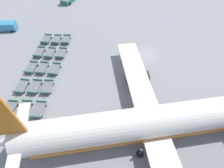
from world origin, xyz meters
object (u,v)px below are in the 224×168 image
at_px(baggage_dolly_row_near_col_d, 22,86).
at_px(baggage_dolly_row_mid_a_col_d, 35,87).
at_px(baggage_dolly_row_near_col_e, 9,109).
at_px(baggage_dolly_row_mid_a_col_a, 56,40).
at_px(baggage_dolly_row_mid_a_col_e, 24,109).
at_px(baggage_dolly_row_mid_b_col_e, 39,110).
at_px(baggage_dolly_row_near_col_b, 39,52).
at_px(baggage_dolly_row_mid_b_col_c, 55,69).
at_px(baggage_dolly_row_mid_b_col_a, 66,40).
at_px(baggage_dolly_row_mid_b_col_d, 47,87).
at_px(airplane, 160,121).
at_px(baggage_dolly_row_near_col_c, 31,68).
at_px(baggage_dolly_row_mid_a_col_b, 50,53).
at_px(baggage_dolly_row_mid_a_col_c, 42,68).
at_px(baggage_dolly_row_near_col_a, 46,39).
at_px(baggage_dolly_row_mid_b_col_b, 61,53).
at_px(service_van, 5,26).

relative_size(baggage_dolly_row_near_col_d, baggage_dolly_row_mid_a_col_d, 1.00).
height_order(baggage_dolly_row_near_col_e, baggage_dolly_row_mid_a_col_a, same).
relative_size(baggage_dolly_row_mid_a_col_e, baggage_dolly_row_mid_b_col_e, 1.00).
xyz_separation_m(baggage_dolly_row_near_col_b, baggage_dolly_row_mid_b_col_c, (5.28, 4.02, 0.00)).
distance_m(baggage_dolly_row_mid_b_col_a, baggage_dolly_row_mid_b_col_d, 13.97).
bearing_deg(airplane, baggage_dolly_row_near_col_c, -123.13).
height_order(baggage_dolly_row_near_col_b, baggage_dolly_row_near_col_e, same).
xyz_separation_m(baggage_dolly_row_near_col_c, baggage_dolly_row_near_col_e, (9.35, -1.25, 0.00)).
xyz_separation_m(baggage_dolly_row_mid_b_col_c, baggage_dolly_row_mid_b_col_d, (4.46, -0.62, 0.00)).
relative_size(baggage_dolly_row_near_col_e, baggage_dolly_row_mid_a_col_b, 1.00).
height_order(baggage_dolly_row_near_col_c, baggage_dolly_row_mid_b_col_e, same).
relative_size(baggage_dolly_row_near_col_c, baggage_dolly_row_mid_b_col_c, 1.00).
bearing_deg(baggage_dolly_row_mid_a_col_c, baggage_dolly_row_mid_a_col_a, 171.42).
relative_size(baggage_dolly_row_near_col_e, baggage_dolly_row_mid_b_col_d, 1.01).
height_order(baggage_dolly_row_near_col_b, baggage_dolly_row_mid_b_col_c, same).
distance_m(baggage_dolly_row_near_col_a, baggage_dolly_row_near_col_d, 13.96).
bearing_deg(baggage_dolly_row_mid_a_col_b, baggage_dolly_row_mid_b_col_d, 6.73).
xyz_separation_m(baggage_dolly_row_mid_b_col_b, baggage_dolly_row_mid_b_col_e, (13.72, -1.83, 0.00)).
relative_size(baggage_dolly_row_near_col_d, baggage_dolly_row_mid_a_col_e, 1.01).
relative_size(airplane, baggage_dolly_row_mid_b_col_d, 11.81).
bearing_deg(baggage_dolly_row_mid_a_col_e, baggage_dolly_row_near_col_c, -172.90).
relative_size(baggage_dolly_row_mid_a_col_d, baggage_dolly_row_mid_b_col_e, 1.00).
height_order(baggage_dolly_row_near_col_c, baggage_dolly_row_mid_b_col_c, same).
bearing_deg(baggage_dolly_row_mid_a_col_c, baggage_dolly_row_mid_a_col_e, -6.37).
bearing_deg(baggage_dolly_row_near_col_a, airplane, 41.26).
bearing_deg(baggage_dolly_row_mid_b_col_a, baggage_dolly_row_mid_a_col_c, -21.62).
bearing_deg(baggage_dolly_row_mid_b_col_c, baggage_dolly_row_mid_a_col_d, -33.69).
xyz_separation_m(baggage_dolly_row_mid_a_col_a, baggage_dolly_row_mid_b_col_c, (9.55, 1.06, 0.00)).
height_order(baggage_dolly_row_near_col_c, baggage_dolly_row_mid_b_col_d, same).
bearing_deg(baggage_dolly_row_mid_b_col_c, baggage_dolly_row_mid_b_col_b, 171.65).
distance_m(baggage_dolly_row_near_col_d, baggage_dolly_row_near_col_e, 4.69).
xyz_separation_m(baggage_dolly_row_near_col_c, baggage_dolly_row_mid_a_col_b, (-4.22, 2.92, 0.00)).
relative_size(baggage_dolly_row_near_col_b, baggage_dolly_row_mid_b_col_c, 1.00).
bearing_deg(baggage_dolly_row_mid_b_col_d, baggage_dolly_row_mid_b_col_a, 172.84).
distance_m(baggage_dolly_row_mid_a_col_a, baggage_dolly_row_mid_b_col_e, 18.60).
xyz_separation_m(baggage_dolly_row_mid_b_col_a, baggage_dolly_row_mid_b_col_b, (4.73, -0.44, 0.00)).
relative_size(baggage_dolly_row_mid_a_col_b, baggage_dolly_row_mid_b_col_c, 1.00).
height_order(baggage_dolly_row_near_col_d, baggage_dolly_row_mid_a_col_c, same).
bearing_deg(baggage_dolly_row_near_col_b, service_van, -133.37).
relative_size(baggage_dolly_row_near_col_b, baggage_dolly_row_near_col_e, 1.00).
relative_size(baggage_dolly_row_mid_a_col_c, baggage_dolly_row_mid_b_col_e, 1.00).
xyz_separation_m(baggage_dolly_row_near_col_d, baggage_dolly_row_mid_b_col_b, (-8.70, 5.87, 0.00)).
bearing_deg(baggage_dolly_row_mid_a_col_a, service_van, -111.92).
relative_size(baggage_dolly_row_mid_a_col_c, baggage_dolly_row_mid_a_col_e, 1.01).
bearing_deg(baggage_dolly_row_mid_b_col_b, baggage_dolly_row_mid_a_col_e, -17.15).
distance_m(airplane, baggage_dolly_row_mid_b_col_b, 24.56).
distance_m(baggage_dolly_row_mid_b_col_b, baggage_dolly_row_mid_b_col_e, 13.84).
bearing_deg(baggage_dolly_row_mid_b_col_d, baggage_dolly_row_mid_b_col_c, 172.07).
distance_m(airplane, baggage_dolly_row_near_col_a, 31.09).
bearing_deg(baggage_dolly_row_mid_a_col_d, baggage_dolly_row_mid_b_col_b, 158.49).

